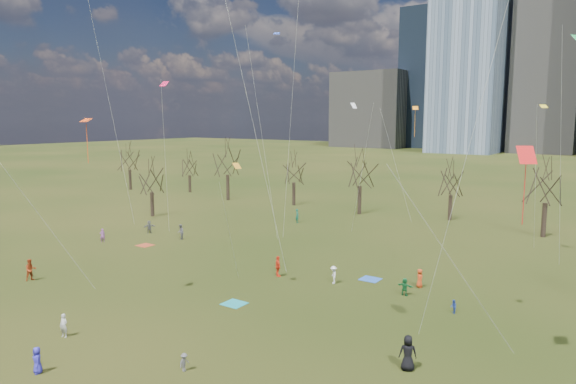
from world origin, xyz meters
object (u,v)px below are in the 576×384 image
Objects in this scene: blanket_crimson at (145,245)px; blanket_navy at (370,279)px; blanket_teal at (234,304)px; person_4 at (278,266)px; person_1 at (64,326)px; person_2 at (31,270)px; person_0 at (37,360)px.

blanket_navy is at bearing 6.93° from blanket_crimson.
blanket_crimson is at bearing 157.70° from blanket_teal.
person_4 is (-1.24, 7.19, 0.89)m from blanket_teal.
person_2 is at bearing 144.99° from person_1.
blanket_teal is at bearing -59.15° from person_2.
person_1 is (14.50, -18.39, 0.73)m from blanket_crimson.
blanket_navy is at bearing 62.79° from blanket_teal.
blanket_crimson is 1.08× the size of person_1.
person_1 is (-3.08, 3.43, 0.02)m from person_0.
person_0 reaches higher than blanket_navy.
person_4 reaches higher than blanket_navy.
blanket_navy is 23.90m from person_1.
person_0 is (17.59, -21.82, 0.71)m from blanket_crimson.
blanket_navy is 25.97m from person_0.
blanket_crimson is at bearing 114.36° from person_1.
blanket_teal is 1.08× the size of person_1.
blanket_teal and blanket_crimson have the same top height.
blanket_crimson is 13.63m from person_2.
person_2 is (-23.27, -16.53, 0.91)m from blanket_navy.
person_2 is 1.03× the size of person_4.
blanket_teal is at bearing -117.21° from blanket_navy.
blanket_teal is 12.37m from blanket_navy.
person_2 reaches higher than blanket_teal.
blanket_crimson is 18.20m from person_4.
blanket_navy is 25.24m from blanket_crimson.
person_1 reaches higher than person_0.
person_1 is (-10.55, -21.44, 0.73)m from blanket_navy.
person_0 is at bearing -106.73° from blanket_navy.
person_4 is at bearing -151.04° from blanket_navy.
blanket_crimson is at bearing 21.00° from person_2.
blanket_navy is 0.86× the size of person_2.
person_1 is at bearing 115.52° from person_4.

